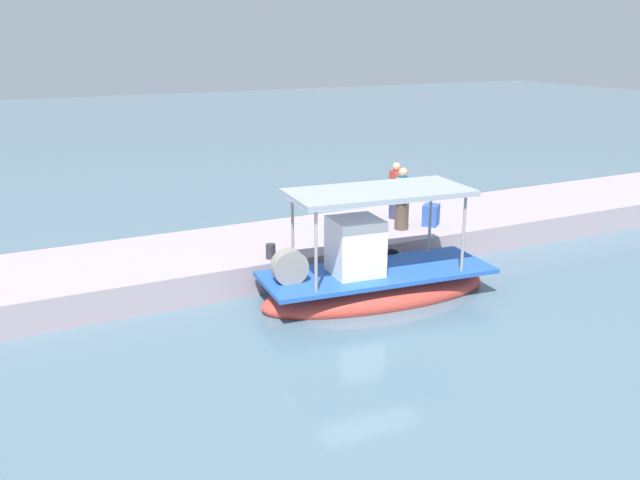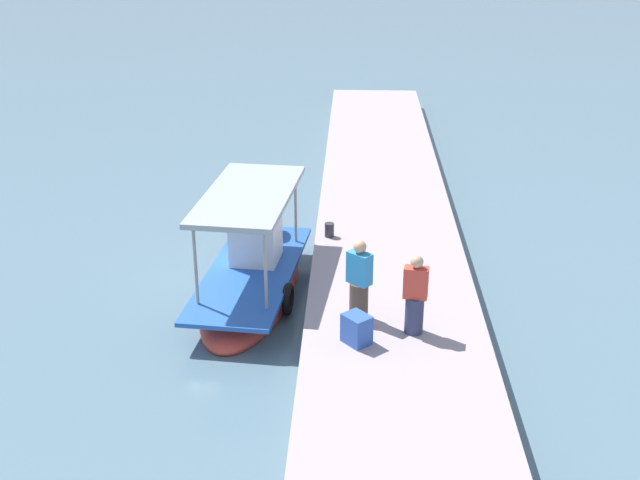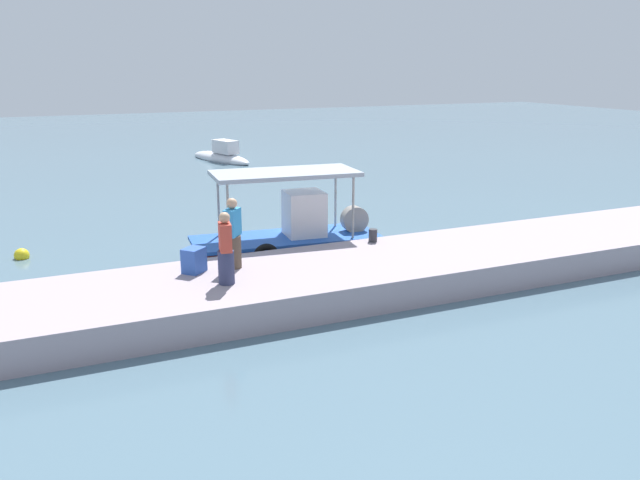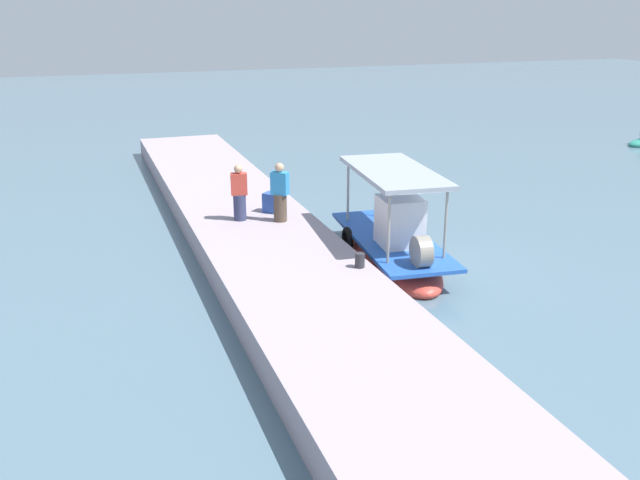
{
  "view_description": "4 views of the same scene",
  "coord_description": "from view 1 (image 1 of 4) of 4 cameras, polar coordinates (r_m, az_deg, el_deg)",
  "views": [
    {
      "loc": [
        7.19,
        12.41,
        5.97
      ],
      "look_at": [
        -0.33,
        -2.26,
        1.01
      ],
      "focal_mm": 38.4,
      "sensor_mm": 36.0,
      "label": 1
    },
    {
      "loc": [
        -17.6,
        -2.78,
        8.69
      ],
      "look_at": [
        -0.15,
        -2.0,
        1.16
      ],
      "focal_mm": 44.54,
      "sensor_mm": 36.0,
      "label": 2
    },
    {
      "loc": [
        -7.67,
        -17.94,
        5.63
      ],
      "look_at": [
        -0.85,
        -2.8,
        1.15
      ],
      "focal_mm": 37.16,
      "sensor_mm": 36.0,
      "label": 3
    },
    {
      "loc": [
        15.44,
        -8.32,
        6.8
      ],
      "look_at": [
        -0.72,
        -2.59,
        0.92
      ],
      "focal_mm": 38.67,
      "sensor_mm": 36.0,
      "label": 4
    }
  ],
  "objects": [
    {
      "name": "fisherman_by_crate",
      "position": [
        19.06,
        6.86,
        3.2
      ],
      "size": [
        0.55,
        0.55,
        1.74
      ],
      "color": "brown",
      "rests_on": "dock_quay"
    },
    {
      "name": "mooring_bollard",
      "position": [
        16.62,
        -4.13,
        -0.94
      ],
      "size": [
        0.24,
        0.24,
        0.36
      ],
      "primitive_type": "cylinder",
      "color": "#2D2D33",
      "rests_on": "dock_quay"
    },
    {
      "name": "main_fishing_boat",
      "position": [
        16.09,
        4.44,
        -3.29
      ],
      "size": [
        5.84,
        2.54,
        2.96
      ],
      "color": "#C43F33",
      "rests_on": "ground_plane"
    },
    {
      "name": "ground_plane",
      "position": [
        15.53,
        2.73,
        -5.86
      ],
      "size": [
        120.0,
        120.0,
        0.0
      ],
      "primitive_type": "plane",
      "color": "slate"
    },
    {
      "name": "dock_quay",
      "position": [
        18.48,
        -2.92,
        -0.88
      ],
      "size": [
        36.0,
        3.69,
        0.75
      ],
      "primitive_type": "cube",
      "color": "#A3939C",
      "rests_on": "ground_plane"
    },
    {
      "name": "fisherman_near_bollard",
      "position": [
        20.23,
        6.33,
        3.9
      ],
      "size": [
        0.43,
        0.51,
        1.67
      ],
      "color": "#313758",
      "rests_on": "dock_quay"
    },
    {
      "name": "cargo_crate",
      "position": [
        19.7,
        9.23,
        2.07
      ],
      "size": [
        0.66,
        0.65,
        0.6
      ],
      "primitive_type": "cube",
      "rotation": [
        0.0,
        0.0,
        0.73
      ],
      "color": "#2F56AE",
      "rests_on": "dock_quay"
    }
  ]
}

